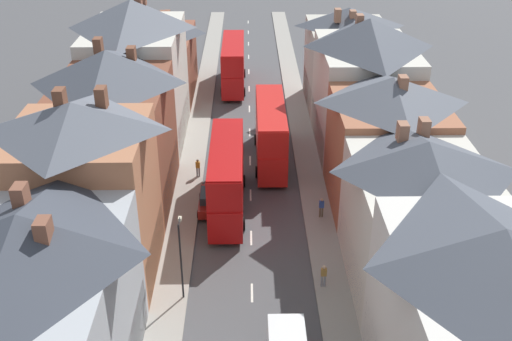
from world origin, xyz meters
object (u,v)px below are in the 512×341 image
Objects in this scene: car_near_blue at (231,136)px; pedestrian_far_left at (198,167)px; double_decker_bus_lead at (270,132)px; street_lamp at (181,255)px; car_near_silver at (210,200)px; double_decker_bus_mid_street at (233,63)px; double_decker_bus_far_approaching at (227,176)px; pedestrian_mid_right at (321,207)px; pedestrian_mid_left at (324,275)px.

pedestrian_far_left is (-2.60, -6.50, 0.24)m from car_near_blue.
street_lamp is at bearing -108.29° from double_decker_bus_lead.
double_decker_bus_lead is at bearing 58.62° from car_near_silver.
double_decker_bus_mid_street is at bearing 100.83° from double_decker_bus_lead.
car_near_blue is 2.47× the size of pedestrian_far_left.
double_decker_bus_far_approaching is (-3.60, -7.83, 0.00)m from double_decker_bus_lead.
double_decker_bus_mid_street is 26.64m from double_decker_bus_far_approaching.
car_near_blue is at bearing 118.68° from pedestrian_mid_right.
pedestrian_mid_left and pedestrian_far_left have the same top height.
pedestrian_mid_right reaches higher than car_near_blue.
double_decker_bus_mid_street is at bearing 87.25° from car_near_silver.
pedestrian_far_left is at bearing -96.78° from double_decker_bus_mid_street.
double_decker_bus_mid_street is at bearing 86.24° from street_lamp.
double_decker_bus_far_approaching is 5.75m from pedestrian_far_left.
double_decker_bus_far_approaching is 1.96× the size of street_lamp.
car_near_silver is 2.53× the size of pedestrian_far_left.
pedestrian_mid_left is at bearing -51.27° from car_near_silver.
street_lamp is (-6.04, -18.28, 0.43)m from double_decker_bus_lead.
pedestrian_mid_right and pedestrian_far_left have the same top height.
pedestrian_mid_left is 8.10m from pedestrian_mid_right.
double_decker_bus_lead reaches higher than pedestrian_mid_left.
street_lamp reaches higher than pedestrian_far_left.
double_decker_bus_far_approaching is 2.39m from car_near_silver.
car_near_blue is (0.01, 11.32, -2.02)m from double_decker_bus_far_approaching.
street_lamp is at bearing -89.43° from pedestrian_far_left.
street_lamp is (-2.44, -10.45, 0.43)m from double_decker_bus_far_approaching.
double_decker_bus_lead is 17.82m from pedestrian_mid_left.
double_decker_bus_far_approaching is at bearing 167.08° from pedestrian_mid_right.
car_near_silver is (-1.29, -26.83, -2.01)m from double_decker_bus_mid_street.
double_decker_bus_far_approaching is 7.49m from pedestrian_mid_right.
pedestrian_far_left is 0.29× the size of street_lamp.
double_decker_bus_far_approaching is (0.00, -26.64, 0.00)m from double_decker_bus_mid_street.
car_near_silver is (-1.30, -11.51, 0.01)m from car_near_blue.
double_decker_bus_mid_street is 2.72× the size of car_near_blue.
street_lamp is at bearing -137.19° from pedestrian_mid_right.
pedestrian_mid_left is 0.29× the size of street_lamp.
double_decker_bus_far_approaching is 6.71× the size of pedestrian_mid_right.
street_lamp is at bearing -96.39° from car_near_silver.
car_near_silver is 0.74× the size of street_lamp.
car_near_silver is at bearing -92.75° from double_decker_bus_mid_street.
pedestrian_mid_left is at bearing -58.41° from pedestrian_far_left.
car_near_silver is at bearing -96.44° from car_near_blue.
double_decker_bus_mid_street is at bearing 83.22° from pedestrian_far_left.
double_decker_bus_far_approaching reaches higher than pedestrian_mid_left.
pedestrian_mid_left and pedestrian_mid_right have the same top height.
pedestrian_far_left is 15.43m from street_lamp.
car_near_silver is 5.18m from pedestrian_far_left.
car_near_blue is 14.76m from pedestrian_mid_right.
double_decker_bus_far_approaching is 10.74m from street_lamp.
pedestrian_mid_right is 0.29× the size of street_lamp.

